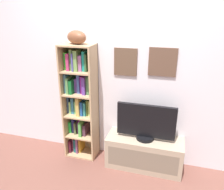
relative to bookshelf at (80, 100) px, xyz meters
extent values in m
cube|color=silver|center=(0.49, 0.14, 0.38)|extent=(4.80, 0.06, 2.36)
cube|color=brown|center=(0.58, 0.10, 0.52)|extent=(0.28, 0.02, 0.33)
cube|color=slate|center=(0.58, 0.10, 0.52)|extent=(0.23, 0.01, 0.28)
cube|color=brown|center=(1.01, 0.10, 0.55)|extent=(0.32, 0.02, 0.33)
cube|color=#A099BE|center=(1.01, 0.10, 0.55)|extent=(0.27, 0.01, 0.28)
cube|color=tan|center=(-0.18, -0.03, -0.04)|extent=(0.02, 0.29, 1.53)
cube|color=tan|center=(0.21, -0.03, -0.04)|extent=(0.02, 0.29, 1.53)
cube|color=tan|center=(0.02, 0.11, -0.04)|extent=(0.41, 0.01, 1.53)
cube|color=tan|center=(0.02, -0.03, -0.79)|extent=(0.37, 0.28, 0.02)
cube|color=tan|center=(0.02, -0.03, -0.49)|extent=(0.37, 0.28, 0.02)
cube|color=tan|center=(0.02, -0.03, -0.20)|extent=(0.37, 0.28, 0.02)
cube|color=tan|center=(0.02, -0.03, 0.10)|extent=(0.37, 0.28, 0.02)
cube|color=tan|center=(0.02, -0.03, 0.40)|extent=(0.37, 0.28, 0.02)
cube|color=tan|center=(0.02, -0.03, 0.72)|extent=(0.37, 0.28, 0.02)
cube|color=#52182A|center=(-0.15, 0.00, -0.69)|extent=(0.03, 0.21, 0.18)
cube|color=maroon|center=(-0.12, 0.02, -0.68)|extent=(0.02, 0.17, 0.20)
cube|color=#19575C|center=(-0.08, 0.01, -0.68)|extent=(0.03, 0.18, 0.19)
cube|color=#78406C|center=(-0.05, 0.00, -0.67)|extent=(0.03, 0.20, 0.23)
cube|color=#C08927|center=(-0.02, 0.02, -0.69)|extent=(0.03, 0.17, 0.19)
cube|color=green|center=(-0.15, 0.02, -0.40)|extent=(0.04, 0.16, 0.16)
cube|color=navy|center=(-0.10, 0.02, -0.38)|extent=(0.04, 0.15, 0.20)
cube|color=#515D38|center=(-0.06, 0.01, -0.40)|extent=(0.03, 0.19, 0.16)
cube|color=#431656|center=(-0.03, 0.02, -0.40)|extent=(0.02, 0.15, 0.16)
cube|color=purple|center=(0.00, 0.02, -0.38)|extent=(0.03, 0.16, 0.20)
cube|color=#50A84A|center=(0.03, -0.02, -0.38)|extent=(0.04, 0.23, 0.21)
cube|color=#512E40|center=(0.07, 0.00, -0.40)|extent=(0.04, 0.20, 0.16)
cube|color=navy|center=(-0.15, 0.02, -0.07)|extent=(0.03, 0.16, 0.24)
cube|color=#87BD68|center=(-0.12, 0.01, -0.10)|extent=(0.03, 0.17, 0.16)
cube|color=teal|center=(-0.08, 0.02, -0.07)|extent=(0.04, 0.17, 0.22)
cube|color=#71C179|center=(-0.04, 0.02, -0.10)|extent=(0.04, 0.17, 0.18)
cube|color=tan|center=(0.01, -0.01, -0.06)|extent=(0.04, 0.22, 0.24)
cube|color=#1F4E9C|center=(0.05, 0.00, -0.09)|extent=(0.03, 0.20, 0.19)
cube|color=#297976|center=(0.09, 0.01, -0.09)|extent=(0.03, 0.19, 0.18)
cube|color=#4A5F25|center=(0.12, 0.01, -0.08)|extent=(0.02, 0.18, 0.22)
cube|color=#A9BA65|center=(0.16, 0.02, -0.08)|extent=(0.04, 0.17, 0.21)
cube|color=teal|center=(-0.15, 0.00, 0.23)|extent=(0.03, 0.20, 0.24)
cube|color=#568B50|center=(-0.11, -0.01, 0.22)|extent=(0.03, 0.23, 0.21)
cube|color=#136028|center=(-0.07, -0.01, 0.20)|extent=(0.04, 0.23, 0.18)
cube|color=#663A93|center=(-0.03, 0.03, 0.20)|extent=(0.04, 0.15, 0.18)
cube|color=#4760AF|center=(0.01, 0.02, 0.24)|extent=(0.03, 0.17, 0.25)
cube|color=purple|center=(0.06, 0.02, 0.22)|extent=(0.03, 0.16, 0.22)
cube|color=#63399E|center=(0.10, 0.00, 0.22)|extent=(0.04, 0.20, 0.22)
cube|color=#497848|center=(0.14, 0.01, 0.23)|extent=(0.04, 0.17, 0.23)
cube|color=green|center=(-0.14, 0.02, 0.51)|extent=(0.04, 0.15, 0.21)
cube|color=#B93267|center=(-0.09, 0.00, 0.51)|extent=(0.04, 0.21, 0.21)
cube|color=#588345|center=(-0.05, 0.01, 0.54)|extent=(0.04, 0.18, 0.25)
cube|color=#4E4AA0|center=(-0.02, -0.01, 0.52)|extent=(0.02, 0.22, 0.22)
cube|color=#719950|center=(0.01, 0.00, 0.53)|extent=(0.04, 0.21, 0.25)
cube|color=#A15E97|center=(0.06, 0.01, 0.50)|extent=(0.04, 0.18, 0.19)
cube|color=#198B7D|center=(0.10, 0.01, 0.53)|extent=(0.03, 0.18, 0.24)
cube|color=#325630|center=(0.13, 0.01, 0.52)|extent=(0.03, 0.19, 0.21)
ellipsoid|color=brown|center=(0.02, -0.03, 0.81)|extent=(0.31, 0.25, 0.16)
cube|color=tan|center=(0.89, -0.07, -0.60)|extent=(0.95, 0.36, 0.41)
cube|color=#796A59|center=(0.89, -0.24, -0.60)|extent=(0.85, 0.01, 0.26)
cylinder|color=black|center=(0.89, -0.07, -0.37)|extent=(0.22, 0.22, 0.04)
cube|color=black|center=(0.89, -0.07, -0.15)|extent=(0.71, 0.04, 0.42)
cube|color=white|center=(0.89, -0.08, -0.15)|extent=(0.67, 0.01, 0.38)
camera|label=1|loc=(1.17, -2.51, 1.12)|focal=36.25mm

